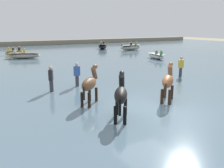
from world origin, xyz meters
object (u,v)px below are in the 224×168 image
boat_mid_channel (156,56)px  person_onlooker_right (77,76)px  boat_near_starboard (103,46)px  horse_flank_bay (90,85)px  boat_mid_outer (131,47)px  horse_lead_black (121,96)px  horse_trailing_chestnut (168,82)px  person_wading_close (51,80)px  person_wading_mid (181,68)px  boat_far_offshore (24,55)px  boat_distant_west (14,52)px

boat_mid_channel → person_onlooker_right: person_onlooker_right is taller
boat_mid_channel → boat_near_starboard: size_ratio=0.73×
horse_flank_bay → boat_mid_outer: 25.51m
horse_lead_black → boat_near_starboard: size_ratio=0.50×
boat_mid_channel → boat_near_starboard: 13.51m
horse_trailing_chestnut → person_wading_close: (-4.20, 4.22, -0.30)m
boat_near_starboard → person_wading_mid: size_ratio=2.39×
boat_mid_channel → person_onlooker_right: bearing=-148.3°
boat_near_starboard → boat_mid_channel: bearing=-92.1°
boat_mid_channel → boat_mid_outer: size_ratio=0.77×
horse_trailing_chestnut → boat_mid_outer: size_ratio=0.53×
person_wading_close → boat_mid_outer: bearing=46.3°
person_wading_close → person_onlooker_right: bearing=15.5°
boat_far_offshore → boat_mid_channel: boat_far_offshore is taller
boat_mid_channel → person_wading_mid: (-4.68, -8.22, 0.33)m
horse_lead_black → person_onlooker_right: size_ratio=1.19×
boat_mid_channel → person_wading_close: bearing=-150.0°
boat_mid_channel → person_wading_close: person_wading_close is taller
horse_flank_bay → person_wading_mid: bearing=17.0°
person_onlooker_right → horse_trailing_chestnut: bearing=-61.1°
boat_distant_west → horse_trailing_chestnut: bearing=-81.4°
horse_trailing_chestnut → horse_flank_bay: bearing=157.3°
person_onlooker_right → person_wading_mid: 7.22m
boat_mid_channel → horse_flank_bay: bearing=-139.7°
boat_near_starboard → boat_distant_west: boat_near_starboard is taller
horse_lead_black → person_wading_mid: size_ratio=1.19×
person_wading_close → boat_far_offshore: bearing=85.5°
horse_flank_bay → boat_distant_west: 21.91m
boat_near_starboard → boat_far_offshore: bearing=-153.5°
boat_mid_outer → person_wading_mid: (-7.77, -17.77, 0.23)m
boat_near_starboard → person_onlooker_right: person_onlooker_right is taller
boat_mid_channel → person_onlooker_right: (-11.84, -7.30, 0.33)m
boat_mid_channel → boat_distant_west: (-12.77, 11.29, 0.01)m
horse_trailing_chestnut → person_onlooker_right: size_ratio=1.21×
horse_trailing_chestnut → boat_mid_outer: bearing=60.2°
boat_far_offshore → person_wading_mid: size_ratio=2.14×
boat_near_starboard → person_wading_close: 25.41m
boat_distant_west → boat_mid_outer: boat_mid_outer is taller
horse_flank_bay → horse_trailing_chestnut: bearing=-22.7°
boat_mid_channel → person_wading_mid: person_wading_mid is taller
boat_far_offshore → person_wading_close: 14.94m
boat_distant_west → boat_mid_outer: bearing=-6.2°
boat_distant_west → person_wading_mid: person_wading_mid is taller
horse_trailing_chestnut → horse_lead_black: bearing=-164.7°
boat_mid_channel → person_wading_close: 15.53m
horse_flank_bay → boat_distant_west: bearing=90.6°
horse_trailing_chestnut → boat_near_starboard: size_ratio=0.51×
boat_far_offshore → boat_mid_outer: (15.37, 2.41, 0.06)m
person_onlooker_right → person_wading_mid: same height
horse_flank_bay → boat_far_offshore: size_ratio=0.55×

